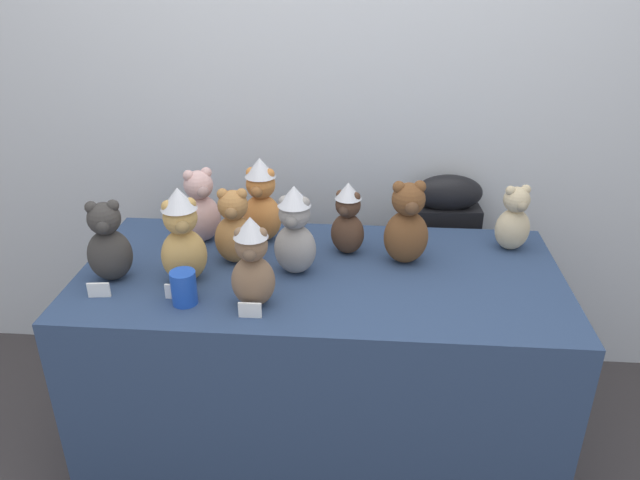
% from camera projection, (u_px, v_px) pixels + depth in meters
% --- Properties ---
extents(wall_back, '(7.00, 0.08, 2.60)m').
position_uv_depth(wall_back, '(332.00, 76.00, 2.43)').
color(wall_back, silver).
rests_on(wall_back, ground_plane).
extents(display_table, '(1.65, 0.78, 0.76)m').
position_uv_depth(display_table, '(320.00, 361.00, 2.26)').
color(display_table, navy).
rests_on(display_table, ground_plane).
extents(instrument_case, '(0.29, 0.14, 0.94)m').
position_uv_depth(instrument_case, '(440.00, 276.00, 2.65)').
color(instrument_case, black).
rests_on(instrument_case, ground_plane).
extents(teddy_bear_cocoa, '(0.15, 0.14, 0.27)m').
position_uv_depth(teddy_bear_cocoa, '(348.00, 219.00, 2.17)').
color(teddy_bear_cocoa, '#4C3323').
rests_on(teddy_bear_cocoa, display_table).
extents(teddy_bear_sand, '(0.15, 0.14, 0.25)m').
position_uv_depth(teddy_bear_sand, '(514.00, 220.00, 2.20)').
color(teddy_bear_sand, '#CCB78E').
rests_on(teddy_bear_sand, display_table).
extents(teddy_bear_blush, '(0.19, 0.18, 0.28)m').
position_uv_depth(teddy_bear_blush, '(201.00, 208.00, 2.26)').
color(teddy_bear_blush, beige).
rests_on(teddy_bear_blush, display_table).
extents(teddy_bear_caramel, '(0.15, 0.13, 0.27)m').
position_uv_depth(teddy_bear_caramel, '(234.00, 228.00, 2.11)').
color(teddy_bear_caramel, '#B27A42').
rests_on(teddy_bear_caramel, display_table).
extents(teddy_bear_ash, '(0.15, 0.13, 0.31)m').
position_uv_depth(teddy_bear_ash, '(295.00, 231.00, 2.03)').
color(teddy_bear_ash, gray).
rests_on(teddy_bear_ash, display_table).
extents(teddy_bear_honey, '(0.19, 0.17, 0.33)m').
position_uv_depth(teddy_bear_honey, '(182.00, 237.00, 1.97)').
color(teddy_bear_honey, tan).
rests_on(teddy_bear_honey, display_table).
extents(teddy_bear_ginger, '(0.16, 0.14, 0.32)m').
position_uv_depth(teddy_bear_ginger, '(261.00, 201.00, 2.25)').
color(teddy_bear_ginger, '#D17F3D').
rests_on(teddy_bear_ginger, display_table).
extents(teddy_bear_mocha, '(0.14, 0.12, 0.30)m').
position_uv_depth(teddy_bear_mocha, '(252.00, 263.00, 1.84)').
color(teddy_bear_mocha, '#7F6047').
rests_on(teddy_bear_mocha, display_table).
extents(teddy_bear_chestnut, '(0.17, 0.15, 0.30)m').
position_uv_depth(teddy_bear_chestnut, '(407.00, 225.00, 2.10)').
color(teddy_bear_chestnut, brown).
rests_on(teddy_bear_chestnut, display_table).
extents(teddy_bear_charcoal, '(0.17, 0.16, 0.28)m').
position_uv_depth(teddy_bear_charcoal, '(108.00, 244.00, 1.99)').
color(teddy_bear_charcoal, '#383533').
rests_on(teddy_bear_charcoal, display_table).
extents(party_cup_blue, '(0.08, 0.08, 0.11)m').
position_uv_depth(party_cup_blue, '(184.00, 288.00, 1.89)').
color(party_cup_blue, blue).
rests_on(party_cup_blue, display_table).
extents(name_card_front_left, '(0.07, 0.01, 0.05)m').
position_uv_depth(name_card_front_left, '(250.00, 310.00, 1.83)').
color(name_card_front_left, white).
rests_on(name_card_front_left, display_table).
extents(name_card_front_middle, '(0.07, 0.01, 0.05)m').
position_uv_depth(name_card_front_middle, '(176.00, 292.00, 1.92)').
color(name_card_front_middle, white).
rests_on(name_card_front_middle, display_table).
extents(name_card_front_right, '(0.07, 0.02, 0.05)m').
position_uv_depth(name_card_front_right, '(99.00, 290.00, 1.93)').
color(name_card_front_right, white).
rests_on(name_card_front_right, display_table).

